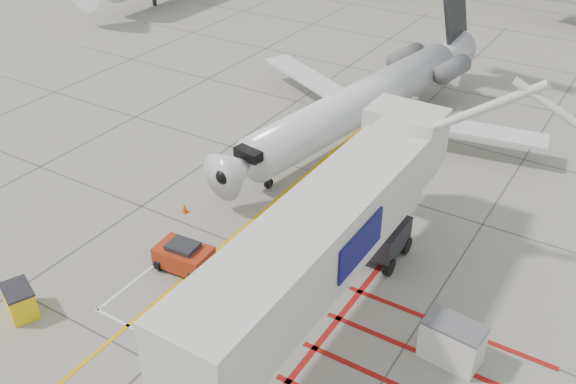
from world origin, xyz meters
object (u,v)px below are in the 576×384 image
Objects in this scene: jet_bridge at (310,259)px; pushback_tug at (184,255)px; regional_jet at (342,91)px; spill_bin at (20,301)px.

pushback_tug is (-7.12, 0.82, -3.31)m from jet_bridge.
regional_jet reaches higher than spill_bin.
jet_bridge is at bearing 48.38° from spill_bin.
pushback_tug reaches higher than spill_bin.
jet_bridge is 12.99× the size of spill_bin.
jet_bridge is 12.64m from spill_bin.
jet_bridge reaches higher than pushback_tug.
pushback_tug is (-0.42, -14.49, -2.95)m from regional_jet.
jet_bridge is at bearing -10.68° from pushback_tug.
jet_bridge is 7.89m from pushback_tug.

